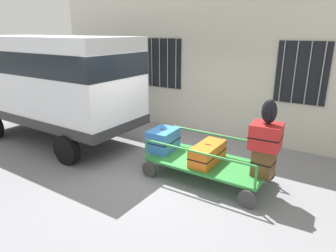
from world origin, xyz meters
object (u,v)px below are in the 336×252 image
at_px(luggage_cart, 208,164).
at_px(suitcase_midleft_bottom, 208,153).
at_px(van, 52,78).
at_px(suitcase_left_bottom, 163,140).
at_px(suitcase_center_bottom, 264,162).
at_px(backpack, 269,112).
at_px(suitcase_center_middle, 266,136).

distance_m(luggage_cart, suitcase_midleft_bottom, 0.25).
relative_size(van, suitcase_left_bottom, 6.87).
relative_size(luggage_cart, suitcase_midleft_bottom, 2.58).
bearing_deg(van, suitcase_center_bottom, 1.64).
xyz_separation_m(suitcase_center_bottom, backpack, (0.01, -0.02, 0.97)).
distance_m(suitcase_left_bottom, suitcase_center_bottom, 2.25).
height_order(suitcase_midleft_bottom, backpack, backpack).
distance_m(van, suitcase_midleft_bottom, 4.79).
xyz_separation_m(van, suitcase_left_bottom, (3.52, 0.16, -1.11)).
bearing_deg(suitcase_midleft_bottom, suitcase_left_bottom, 178.25).
distance_m(suitcase_midleft_bottom, backpack, 1.55).
xyz_separation_m(luggage_cart, backpack, (1.14, -0.01, 1.30)).
bearing_deg(suitcase_midleft_bottom, backpack, 1.04).
bearing_deg(suitcase_center_bottom, suitcase_midleft_bottom, -178.00).
relative_size(suitcase_center_bottom, backpack, 1.26).
bearing_deg(backpack, suitcase_left_bottom, 179.65).
relative_size(suitcase_center_bottom, suitcase_center_middle, 0.98).
bearing_deg(van, suitcase_midleft_bottom, 1.55).
xyz_separation_m(luggage_cart, suitcase_left_bottom, (-1.13, 0.01, 0.30)).
bearing_deg(suitcase_midleft_bottom, suitcase_center_bottom, 2.00).
distance_m(suitcase_left_bottom, suitcase_midleft_bottom, 1.13).
bearing_deg(suitcase_center_bottom, backpack, -63.79).
height_order(luggage_cart, suitcase_center_bottom, suitcase_center_bottom).
distance_m(van, backpack, 5.79).
xyz_separation_m(luggage_cart, suitcase_center_bottom, (1.13, 0.01, 0.33)).
bearing_deg(luggage_cart, suitcase_center_bottom, 0.60).
relative_size(van, luggage_cart, 2.03).
distance_m(suitcase_center_middle, backpack, 0.46).
distance_m(luggage_cart, suitcase_center_bottom, 1.17).
bearing_deg(suitcase_center_middle, backpack, 39.60).
height_order(van, suitcase_center_bottom, van).
bearing_deg(van, suitcase_left_bottom, 2.61).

